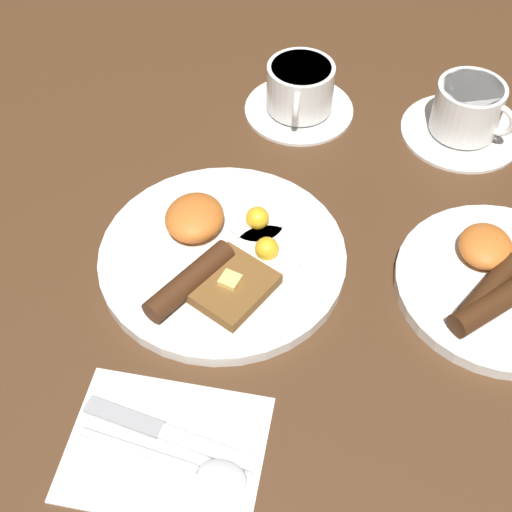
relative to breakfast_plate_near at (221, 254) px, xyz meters
The scene contains 8 objects.
ground_plane 0.01m from the breakfast_plate_near, 124.03° to the left, with size 3.00×3.00×0.00m, color #4C301C.
breakfast_plate_near is the anchor object (origin of this frame).
breakfast_plate_far 0.30m from the breakfast_plate_near, 96.37° to the left, with size 0.23×0.23×0.04m.
teacup_near 0.28m from the breakfast_plate_near, behind, with size 0.15×0.15×0.07m.
teacup_far 0.38m from the breakfast_plate_near, 138.83° to the left, with size 0.16×0.16×0.07m.
napkin 0.23m from the breakfast_plate_near, ahead, with size 0.14×0.18×0.01m, color white.
knife 0.22m from the breakfast_plate_near, ahead, with size 0.04×0.17×0.01m.
spoon 0.25m from the breakfast_plate_near, 11.59° to the left, with size 0.04×0.16×0.01m.
Camera 1 is at (0.49, 0.16, 0.62)m, focal length 50.00 mm.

